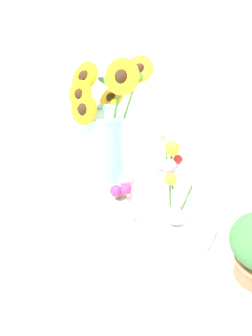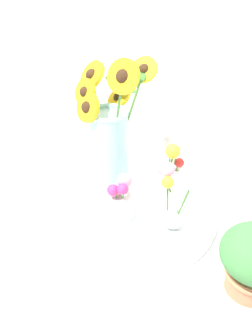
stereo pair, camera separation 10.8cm
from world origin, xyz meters
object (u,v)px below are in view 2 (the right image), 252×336
object	(u,v)px
vase_bulb_right	(173,203)
serving_tray	(126,210)
vase_small_back	(169,175)
mason_jar_sunflowers	(109,139)
vase_small_center	(120,200)

from	to	relation	value
vase_bulb_right	serving_tray	bearing A→B (deg)	-168.16
serving_tray	vase_small_back	distance (m)	0.17
mason_jar_sunflowers	vase_bulb_right	bearing A→B (deg)	-2.27
vase_small_center	vase_small_back	distance (m)	0.17
serving_tray	vase_small_center	size ratio (longest dim) A/B	3.59
vase_small_back	serving_tray	bearing A→B (deg)	-121.31
serving_tray	mason_jar_sunflowers	size ratio (longest dim) A/B	1.20
serving_tray	mason_jar_sunflowers	world-z (taller)	mason_jar_sunflowers
mason_jar_sunflowers	vase_bulb_right	distance (m)	0.27
mason_jar_sunflowers	vase_small_back	bearing A→B (deg)	21.30
vase_bulb_right	mason_jar_sunflowers	bearing A→B (deg)	177.73
serving_tray	vase_small_center	world-z (taller)	vase_small_center
mason_jar_sunflowers	vase_small_center	distance (m)	0.19
vase_small_center	vase_bulb_right	xyz separation A→B (m)	(0.12, 0.08, 0.01)
vase_bulb_right	vase_small_center	bearing A→B (deg)	-146.60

